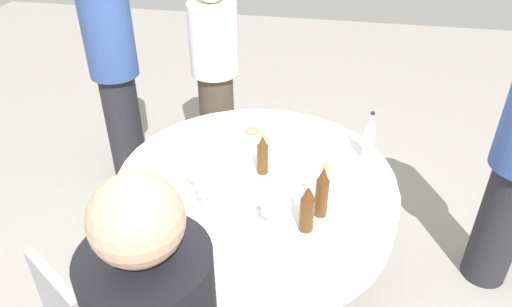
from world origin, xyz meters
The scene contains 15 objects.
ground_plane centered at (0.00, 0.00, 0.00)m, with size 10.00×10.00×0.00m, color gray.
dining_table centered at (0.00, 0.00, 0.60)m, with size 1.56×1.56×0.74m.
bottle_brown_front centered at (0.03, 0.04, 0.85)m, with size 0.06×0.06×0.24m.
bottle_brown_right centered at (0.37, -0.26, 0.88)m, with size 0.07×0.07×0.30m.
bottle_brown_far centered at (0.31, -0.37, 0.86)m, with size 0.07×0.07×0.27m.
bottle_clear_inner centered at (0.59, 0.28, 0.88)m, with size 0.06×0.06×0.30m.
wine_glass_inner centered at (-0.29, -0.18, 0.84)m, with size 0.06×0.06×0.14m.
wine_glass_left centered at (-0.21, -0.29, 0.84)m, with size 0.07×0.07×0.14m.
wine_glass_near centered at (0.13, -0.38, 0.84)m, with size 0.06×0.06×0.14m.
plate_outer centered at (-0.10, 0.42, 0.75)m, with size 0.21×0.21×0.04m.
plate_mid centered at (0.43, -0.01, 0.75)m, with size 0.23×0.23×0.02m.
knife_right centered at (0.04, -0.26, 0.74)m, with size 0.18×0.02×0.01m, color silver.
folded_napkin centered at (-0.46, 0.38, 0.75)m, with size 0.17×0.17×0.02m, color white.
person_right centered at (-0.49, 1.02, 0.81)m, with size 0.34×0.34×1.56m.
person_far centered at (-1.17, 0.83, 0.89)m, with size 0.34×0.34×1.69m.
Camera 1 is at (0.39, -2.10, 2.31)m, focal length 33.91 mm.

